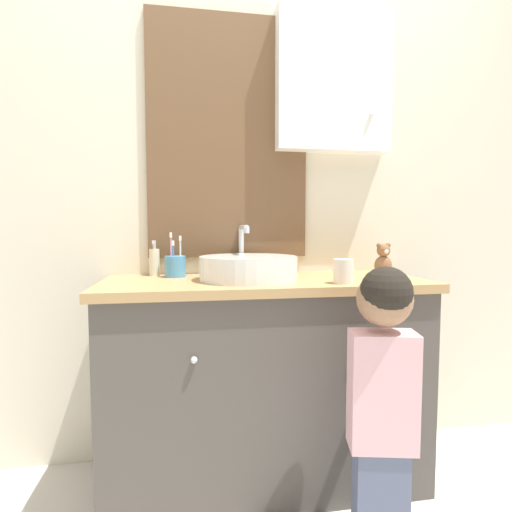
% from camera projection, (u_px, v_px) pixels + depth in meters
% --- Properties ---
extents(wall_back, '(3.20, 0.18, 2.50)m').
position_uv_depth(wall_back, '(258.00, 180.00, 1.88)').
color(wall_back, beige).
rests_on(wall_back, ground_plane).
extents(vanity_counter, '(1.31, 0.51, 0.85)m').
position_uv_depth(vanity_counter, '(265.00, 380.00, 1.66)').
color(vanity_counter, '#4C4742').
rests_on(vanity_counter, ground_plane).
extents(sink_basin, '(0.40, 0.45, 0.22)m').
position_uv_depth(sink_basin, '(248.00, 267.00, 1.62)').
color(sink_basin, white).
rests_on(sink_basin, vanity_counter).
extents(toothbrush_holder, '(0.09, 0.09, 0.19)m').
position_uv_depth(toothbrush_holder, '(175.00, 266.00, 1.71)').
color(toothbrush_holder, '#4C93C6').
rests_on(toothbrush_holder, vanity_counter).
extents(soap_dispenser, '(0.04, 0.04, 0.16)m').
position_uv_depth(soap_dispenser, '(155.00, 262.00, 1.75)').
color(soap_dispenser, beige).
rests_on(soap_dispenser, vanity_counter).
extents(child_figure, '(0.28, 0.44, 0.95)m').
position_uv_depth(child_figure, '(383.00, 382.00, 1.27)').
color(child_figure, slate).
rests_on(child_figure, ground_plane).
extents(teddy_bear, '(0.08, 0.07, 0.14)m').
position_uv_depth(teddy_bear, '(383.00, 260.00, 1.78)').
color(teddy_bear, brown).
rests_on(teddy_bear, vanity_counter).
extents(drinking_cup, '(0.07, 0.07, 0.09)m').
position_uv_depth(drinking_cup, '(343.00, 271.00, 1.51)').
color(drinking_cup, silver).
rests_on(drinking_cup, vanity_counter).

